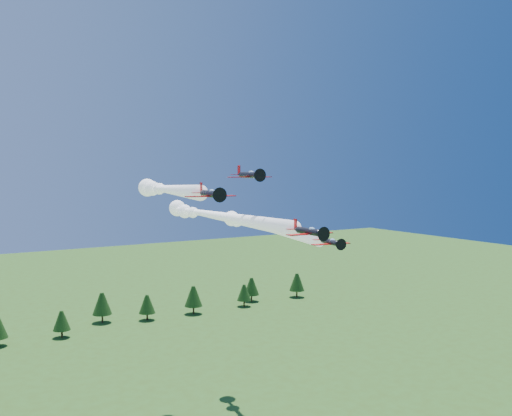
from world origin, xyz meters
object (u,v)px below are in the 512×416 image
plane_left (166,189)px  plane_slot (249,175)px  plane_lead (214,215)px  plane_right (260,225)px

plane_left → plane_slot: bearing=-58.2°
plane_left → plane_lead: bearing=-5.4°
plane_right → plane_slot: size_ratio=6.25×
plane_left → plane_right: plane_left is taller
plane_left → plane_slot: size_ratio=4.90×
plane_right → plane_slot: plane_slot is taller
plane_left → plane_right: bearing=12.2°
plane_right → plane_slot: 26.50m
plane_lead → plane_left: 10.79m
plane_lead → plane_right: bearing=21.2°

